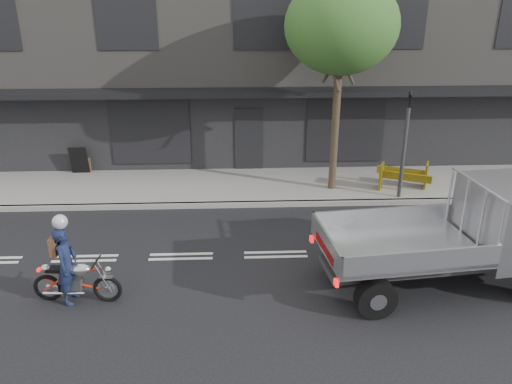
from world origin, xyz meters
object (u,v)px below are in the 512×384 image
(rider, at_px, (67,265))
(construction_barrier, at_px, (406,178))
(street_tree, at_px, (341,26))
(sandwich_board, at_px, (79,160))
(flatbed_ute, at_px, (493,225))
(motorcycle, at_px, (76,280))
(traffic_light_pole, at_px, (404,152))

(rider, relative_size, construction_barrier, 1.08)
(street_tree, distance_m, sandwich_board, 10.08)
(street_tree, relative_size, flatbed_ute, 1.22)
(construction_barrier, distance_m, sandwich_board, 11.33)
(motorcycle, relative_size, sandwich_board, 1.95)
(traffic_light_pole, height_order, flatbed_ute, traffic_light_pole)
(street_tree, height_order, construction_barrier, street_tree)
(flatbed_ute, bearing_deg, street_tree, 108.00)
(motorcycle, distance_m, construction_barrier, 10.62)
(street_tree, distance_m, construction_barrier, 5.25)
(traffic_light_pole, bearing_deg, sandwich_board, 166.17)
(rider, bearing_deg, traffic_light_pole, -54.74)
(motorcycle, distance_m, flatbed_ute, 9.21)
(flatbed_ute, xyz_separation_m, sandwich_board, (-11.30, 7.37, -0.76))
(rider, height_order, flatbed_ute, flatbed_ute)
(flatbed_ute, height_order, construction_barrier, flatbed_ute)
(construction_barrier, height_order, sandwich_board, sandwich_board)
(construction_barrier, relative_size, sandwich_board, 1.62)
(motorcycle, bearing_deg, flatbed_ute, 7.56)
(traffic_light_pole, distance_m, construction_barrier, 1.22)
(rider, height_order, sandwich_board, rider)
(motorcycle, xyz_separation_m, rider, (-0.15, 0.00, 0.36))
(motorcycle, bearing_deg, construction_barrier, 37.05)
(construction_barrier, bearing_deg, traffic_light_pole, -125.08)
(motorcycle, relative_size, flatbed_ute, 0.35)
(motorcycle, distance_m, sandwich_board, 8.12)
(street_tree, height_order, traffic_light_pole, street_tree)
(traffic_light_pole, height_order, motorcycle, traffic_light_pole)
(flatbed_ute, relative_size, sandwich_board, 5.57)
(street_tree, height_order, sandwich_board, street_tree)
(traffic_light_pole, distance_m, sandwich_board, 11.13)
(street_tree, height_order, motorcycle, street_tree)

